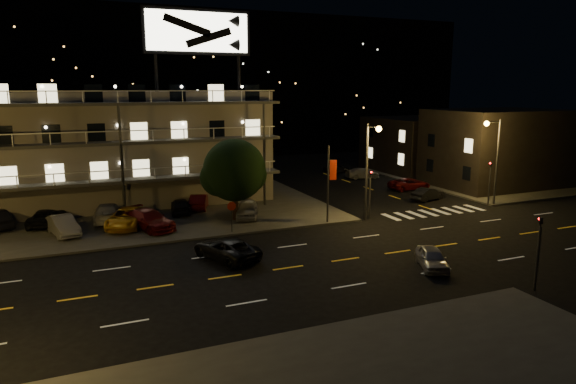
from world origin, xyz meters
name	(u,v)px	position (x,y,z in m)	size (l,w,h in m)	color
ground	(317,264)	(0.00, 0.00, 0.00)	(140.00, 140.00, 0.00)	black
curb_nw	(74,213)	(-14.00, 20.00, 0.07)	(44.00, 24.00, 0.15)	#3D3C3A
curb_ne	(469,179)	(30.00, 20.00, 0.07)	(16.00, 24.00, 0.15)	#3D3C3A
motel	(115,147)	(-9.94, 23.88, 5.34)	(28.00, 13.80, 18.10)	gray
side_bldg_front	(496,148)	(29.99, 16.00, 4.25)	(14.06, 10.00, 8.50)	black
side_bldg_back	(428,144)	(29.99, 28.00, 3.50)	(14.06, 12.00, 7.00)	black
hill_backdrop	(115,84)	(-5.94, 68.78, 11.55)	(120.00, 25.00, 24.00)	black
streetlight_nc	(369,162)	(8.50, 7.94, 4.96)	(0.44, 1.92, 8.00)	#2D2D30
streetlight_ne	(495,153)	(22.14, 8.30, 4.96)	(1.92, 0.44, 8.00)	#2D2D30
signal_nw	(370,189)	(9.00, 8.50, 2.57)	(0.20, 0.27, 4.60)	#2D2D30
signal_sw	(539,245)	(9.00, -8.50, 2.57)	(0.20, 0.27, 4.60)	#2D2D30
signal_ne	(490,178)	(22.00, 8.50, 2.57)	(0.27, 0.20, 4.60)	#2D2D30
banner_north	(329,182)	(5.09, 8.40, 3.43)	(0.83, 0.16, 6.40)	#2D2D30
stop_sign	(232,212)	(-3.00, 8.57, 1.71)	(0.91, 0.11, 2.61)	#2D2D30
tree	(234,172)	(-1.68, 12.13, 4.12)	(5.31, 5.11, 6.68)	black
lot_car_1	(63,225)	(-14.74, 12.73, 0.86)	(1.50, 4.30, 1.42)	#96969B
lot_car_2	(127,218)	(-10.17, 13.13, 0.88)	(2.42, 5.25, 1.46)	gold
lot_car_3	(149,220)	(-8.66, 11.82, 0.90)	(2.11, 5.19, 1.51)	#560C0C
lot_car_4	(247,209)	(-0.54, 12.38, 0.88)	(1.74, 4.31, 1.47)	#96969B
lot_car_6	(47,217)	(-15.97, 16.18, 0.80)	(2.14, 4.64, 1.29)	black
lot_car_7	(108,212)	(-11.40, 15.59, 0.89)	(2.08, 5.11, 1.48)	#96969B
lot_car_8	(181,206)	(-5.39, 16.02, 0.82)	(1.57, 3.91, 1.33)	black
lot_car_9	(199,201)	(-3.52, 17.05, 0.82)	(1.43, 4.09, 1.35)	#560C0C
side_car_0	(428,194)	(18.14, 12.48, 0.63)	(1.33, 3.81, 1.25)	black
side_car_1	(410,184)	(19.71, 17.62, 0.64)	(2.14, 4.64, 1.29)	#560C0C
side_car_2	(362,173)	(18.74, 25.88, 0.62)	(1.73, 4.26, 1.24)	#96969B
side_car_3	(336,168)	(17.76, 30.72, 0.62)	(1.46, 3.63, 1.24)	black
road_car_east	(432,258)	(6.10, -3.43, 0.63)	(1.48, 3.68, 1.25)	#96969B
road_car_west	(226,249)	(-5.03, 3.09, 0.70)	(2.32, 5.03, 1.40)	black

